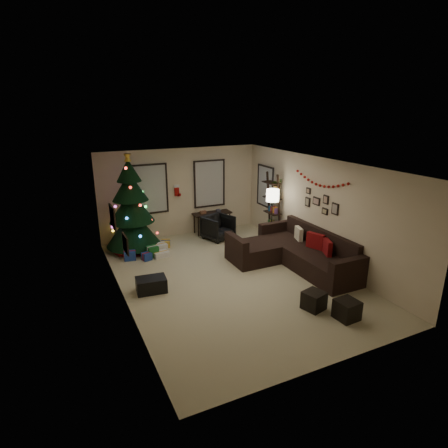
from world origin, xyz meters
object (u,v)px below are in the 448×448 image
at_px(desk_chair, 218,227).
at_px(bookshelf, 273,208).
at_px(sofa, 294,253).
at_px(desk, 212,215).
at_px(christmas_tree, 131,210).

height_order(desk_chair, bookshelf, bookshelf).
relative_size(sofa, desk_chair, 4.21).
distance_m(sofa, bookshelf, 2.02).
relative_size(desk, desk_chair, 1.65).
bearing_deg(christmas_tree, desk, 8.66).
height_order(sofa, desk, sofa).
distance_m(desk_chair, bookshelf, 1.76).
bearing_deg(christmas_tree, sofa, -39.36).
distance_m(christmas_tree, desk, 2.69).
height_order(christmas_tree, desk, christmas_tree).
relative_size(christmas_tree, sofa, 0.89).
distance_m(sofa, desk_chair, 2.76).
xyz_separation_m(christmas_tree, bookshelf, (3.97, -1.01, -0.16)).
bearing_deg(sofa, desk_chair, 110.30).
height_order(desk, bookshelf, bookshelf).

